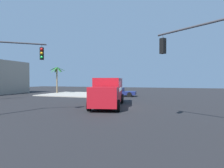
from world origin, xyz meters
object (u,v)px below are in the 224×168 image
palm_tree_far (57,75)px  delivery_truck (109,91)px  traffic_light_primary (209,55)px  pickup_navy (120,92)px  traffic_light_secondary (7,65)px

palm_tree_far → delivery_truck: bearing=-129.9°
traffic_light_primary → pickup_navy: (18.37, 9.92, -3.12)m
traffic_light_secondary → palm_tree_far: (19.96, 9.86, -0.02)m
traffic_light_primary → palm_tree_far: 30.67m
delivery_truck → pickup_navy: size_ratio=1.55×
delivery_truck → pickup_navy: bearing=10.4°
delivery_truck → palm_tree_far: bearing=50.1°
delivery_truck → traffic_light_secondary: 9.27m
traffic_light_secondary → palm_tree_far: traffic_light_secondary is taller
traffic_light_primary → traffic_light_secondary: 13.34m
delivery_truck → pickup_navy: 11.34m
pickup_navy → palm_tree_far: palm_tree_far is taller
delivery_truck → traffic_light_primary: bearing=-132.6°
traffic_light_secondary → pickup_navy: 18.84m
traffic_light_primary → pickup_navy: traffic_light_primary is taller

